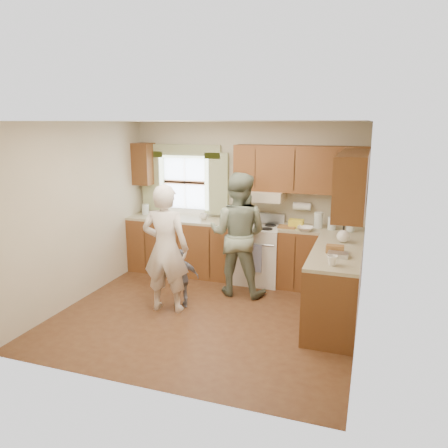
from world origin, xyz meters
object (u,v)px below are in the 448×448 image
at_px(child, 181,279).
at_px(woman_left, 166,249).
at_px(woman_right, 238,234).
at_px(stove, 257,253).

bearing_deg(child, woman_left, 12.66).
xyz_separation_m(woman_left, woman_right, (0.73, 0.89, 0.04)).
xyz_separation_m(woman_right, child, (-0.58, -0.74, -0.49)).
bearing_deg(woman_right, woman_left, 50.88).
distance_m(woman_right, child, 1.06).
xyz_separation_m(stove, woman_left, (-0.87, -1.47, 0.39)).
xyz_separation_m(stove, woman_right, (-0.14, -0.59, 0.43)).
relative_size(woman_left, child, 2.09).
xyz_separation_m(stove, child, (-0.72, -1.33, -0.05)).
distance_m(stove, woman_right, 0.74).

